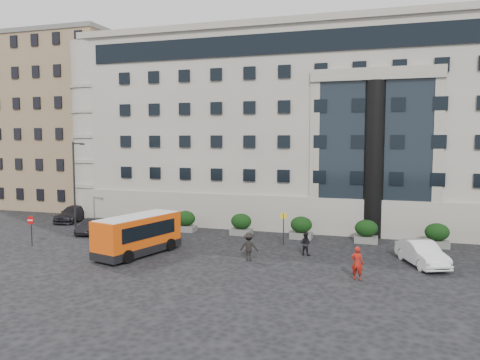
% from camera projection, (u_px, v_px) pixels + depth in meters
% --- Properties ---
extents(ground, '(120.00, 120.00, 0.00)m').
position_uv_depth(ground, '(193.00, 255.00, 33.18)').
color(ground, black).
rests_on(ground, ground).
extents(civic_building, '(44.00, 24.00, 18.00)m').
position_uv_depth(civic_building, '(321.00, 132.00, 51.53)').
color(civic_building, gray).
rests_on(civic_building, ground).
extents(entrance_column, '(1.80, 1.80, 13.00)m').
position_uv_depth(entrance_column, '(374.00, 160.00, 38.84)').
color(entrance_column, black).
rests_on(entrance_column, ground).
extents(apartment_near, '(14.00, 14.00, 20.00)m').
position_uv_depth(apartment_near, '(78.00, 125.00, 58.45)').
color(apartment_near, '#88704F').
rests_on(apartment_near, ground).
extents(apartment_far, '(13.00, 13.00, 22.00)m').
position_uv_depth(apartment_far, '(131.00, 122.00, 76.37)').
color(apartment_far, '#796146').
rests_on(apartment_far, ground).
extents(hedge_a, '(1.80, 1.26, 1.84)m').
position_uv_depth(hedge_a, '(186.00, 221.00, 41.70)').
color(hedge_a, '#5E5E5B').
rests_on(hedge_a, ground).
extents(hedge_b, '(1.80, 1.26, 1.84)m').
position_uv_depth(hedge_b, '(241.00, 224.00, 40.16)').
color(hedge_b, '#5E5E5B').
rests_on(hedge_b, ground).
extents(hedge_c, '(1.80, 1.26, 1.84)m').
position_uv_depth(hedge_c, '(301.00, 227.00, 38.61)').
color(hedge_c, '#5E5E5B').
rests_on(hedge_c, ground).
extents(hedge_d, '(1.80, 1.26, 1.84)m').
position_uv_depth(hedge_d, '(366.00, 231.00, 37.07)').
color(hedge_d, '#5E5E5B').
rests_on(hedge_d, ground).
extents(hedge_e, '(1.80, 1.26, 1.84)m').
position_uv_depth(hedge_e, '(437.00, 235.00, 35.52)').
color(hedge_e, '#5E5E5B').
rests_on(hedge_e, ground).
extents(street_lamp, '(1.16, 0.18, 8.00)m').
position_uv_depth(street_lamp, '(75.00, 185.00, 39.20)').
color(street_lamp, '#262628').
rests_on(street_lamp, ground).
extents(bus_stop_sign, '(0.50, 0.08, 2.52)m').
position_uv_depth(bus_stop_sign, '(284.00, 223.00, 36.15)').
color(bus_stop_sign, '#262628').
rests_on(bus_stop_sign, ground).
extents(no_entry_sign, '(0.64, 0.16, 2.32)m').
position_uv_depth(no_entry_sign, '(31.00, 225.00, 35.91)').
color(no_entry_sign, '#262628').
rests_on(no_entry_sign, ground).
extents(minibus, '(4.00, 7.08, 2.80)m').
position_uv_depth(minibus, '(138.00, 233.00, 33.20)').
color(minibus, '#F14F0B').
rests_on(minibus, ground).
extents(red_truck, '(2.64, 5.30, 2.81)m').
position_uv_depth(red_truck, '(157.00, 198.00, 53.54)').
color(red_truck, maroon).
rests_on(red_truck, ground).
extents(parked_car_b, '(1.95, 4.00, 1.26)m').
position_uv_depth(parked_car_b, '(91.00, 226.00, 40.82)').
color(parked_car_b, black).
rests_on(parked_car_b, ground).
extents(parked_car_c, '(2.84, 5.43, 1.50)m').
position_uv_depth(parked_car_c, '(74.00, 214.00, 46.90)').
color(parked_car_c, black).
rests_on(parked_car_c, ground).
extents(parked_car_d, '(2.55, 5.43, 1.50)m').
position_uv_depth(parked_car_d, '(110.00, 205.00, 53.22)').
color(parked_car_d, black).
rests_on(parked_car_d, ground).
extents(white_taxi, '(3.39, 5.09, 1.59)m').
position_uv_depth(white_taxi, '(422.00, 253.00, 30.42)').
color(white_taxi, white).
rests_on(white_taxi, ground).
extents(pedestrian_a, '(0.80, 0.60, 1.97)m').
position_uv_depth(pedestrian_a, '(357.00, 263.00, 27.31)').
color(pedestrian_a, '#A81A10').
rests_on(pedestrian_a, ground).
extents(pedestrian_b, '(0.92, 0.79, 1.64)m').
position_uv_depth(pedestrian_b, '(305.00, 244.00, 33.08)').
color(pedestrian_b, black).
rests_on(pedestrian_b, ground).
extents(pedestrian_c, '(1.31, 0.84, 1.92)m').
position_uv_depth(pedestrian_c, '(249.00, 247.00, 31.59)').
color(pedestrian_c, black).
rests_on(pedestrian_c, ground).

